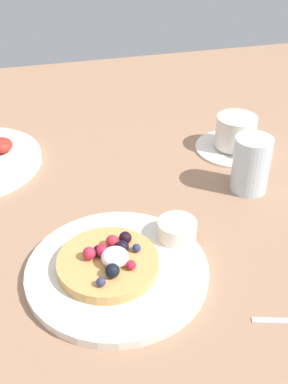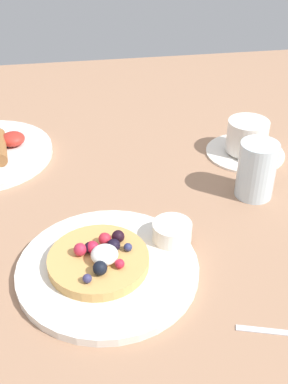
# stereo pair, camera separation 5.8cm
# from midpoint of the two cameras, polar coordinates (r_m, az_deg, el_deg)

# --- Properties ---
(ground_plane) EXTENTS (1.70, 1.45, 0.03)m
(ground_plane) POSITION_cam_midpoint_polar(r_m,az_deg,el_deg) (0.75, -0.82, -3.93)
(ground_plane) COLOR #9F7559
(pancake_plate) EXTENTS (0.25, 0.25, 0.01)m
(pancake_plate) POSITION_cam_midpoint_polar(r_m,az_deg,el_deg) (0.65, -1.80, -9.24)
(pancake_plate) COLOR white
(pancake_plate) RESTS_ON ground_plane
(pancake_with_berries) EXTENTS (0.14, 0.14, 0.04)m
(pancake_with_berries) POSITION_cam_midpoint_polar(r_m,az_deg,el_deg) (0.64, -2.79, -8.07)
(pancake_with_berries) COLOR tan
(pancake_with_berries) RESTS_ON pancake_plate
(syrup_ramekin) EXTENTS (0.06, 0.06, 0.03)m
(syrup_ramekin) POSITION_cam_midpoint_polar(r_m,az_deg,el_deg) (0.68, 5.82, -4.77)
(syrup_ramekin) COLOR white
(syrup_ramekin) RESTS_ON pancake_plate
(coffee_saucer) EXTENTS (0.15, 0.15, 0.01)m
(coffee_saucer) POSITION_cam_midpoint_polar(r_m,az_deg,el_deg) (0.93, 13.77, 4.69)
(coffee_saucer) COLOR white
(coffee_saucer) RESTS_ON ground_plane
(coffee_cup) EXTENTS (0.08, 0.11, 0.06)m
(coffee_cup) POSITION_cam_midpoint_polar(r_m,az_deg,el_deg) (0.92, 14.13, 6.53)
(coffee_cup) COLOR white
(coffee_cup) RESTS_ON coffee_saucer
(water_glass) EXTENTS (0.06, 0.06, 0.10)m
(water_glass) POSITION_cam_midpoint_polar(r_m,az_deg,el_deg) (0.80, 15.38, 2.52)
(water_glass) COLOR silver
(water_glass) RESTS_ON ground_plane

